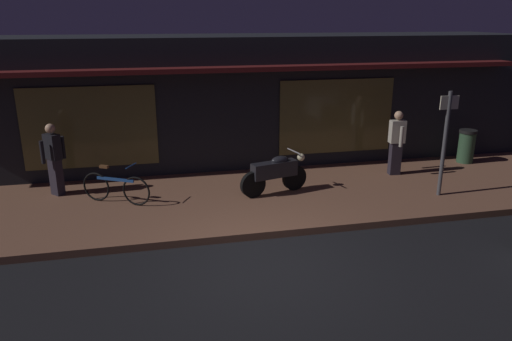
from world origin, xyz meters
TOP-DOWN VIEW (x-y plane):
  - ground_plane at (0.00, 0.00)m, footprint 60.00×60.00m
  - sidewalk_slab at (0.00, 3.00)m, footprint 18.00×4.00m
  - storefront_building at (0.00, 6.39)m, footprint 18.00×3.30m
  - motorcycle at (0.99, 3.07)m, footprint 1.67×0.68m
  - bicycle_parked at (-2.59, 3.21)m, footprint 1.47×0.85m
  - person_photographer at (-3.95, 4.08)m, footprint 0.51×0.48m
  - person_bystander at (4.39, 3.78)m, footprint 0.40×0.62m
  - sign_post at (4.66, 2.13)m, footprint 0.44×0.09m
  - trash_bin at (6.87, 4.35)m, footprint 0.48×0.48m

SIDE VIEW (x-z plane):
  - ground_plane at x=0.00m, z-range 0.00..0.00m
  - sidewalk_slab at x=0.00m, z-range 0.00..0.15m
  - bicycle_parked at x=-2.59m, z-range 0.05..0.96m
  - trash_bin at x=6.87m, z-range 0.16..1.09m
  - motorcycle at x=0.99m, z-range 0.16..1.13m
  - person_photographer at x=-3.95m, z-range 0.19..1.86m
  - person_bystander at x=4.39m, z-range 0.19..1.86m
  - sign_post at x=4.66m, z-range 0.31..2.71m
  - storefront_building at x=0.00m, z-range 0.00..3.60m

